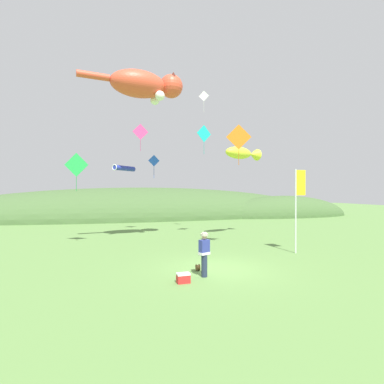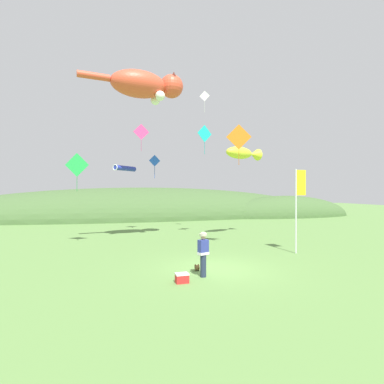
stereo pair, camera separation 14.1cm
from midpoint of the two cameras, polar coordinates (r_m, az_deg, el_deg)
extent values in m
plane|color=#5B8442|center=(13.58, 4.99, -14.42)|extent=(120.00, 120.00, 0.00)
ellipsoid|color=#426033|center=(39.77, -8.88, -4.76)|extent=(52.37, 13.36, 7.77)
ellipsoid|color=#426033|center=(42.60, 17.40, -4.44)|extent=(19.24, 6.94, 5.60)
cylinder|color=#232D47|center=(12.28, 2.49, -13.87)|extent=(0.24, 0.24, 0.88)
cube|color=navy|center=(12.12, 2.49, -10.48)|extent=(0.46, 0.37, 0.60)
cube|color=white|center=(12.17, 2.49, -11.59)|extent=(0.49, 0.39, 0.10)
sphere|color=tan|center=(12.05, 2.49, -8.56)|extent=(0.20, 0.20, 0.20)
cylinder|color=#B2AD99|center=(12.04, 2.49, -8.14)|extent=(0.30, 0.30, 0.09)
cylinder|color=#B2AD99|center=(12.03, 2.49, -7.86)|extent=(0.20, 0.20, 0.07)
cylinder|color=olive|center=(13.26, 1.27, -14.16)|extent=(0.14, 0.21, 0.21)
cylinder|color=brown|center=(13.24, 0.98, -14.18)|extent=(0.02, 0.28, 0.28)
cylinder|color=brown|center=(13.28, 1.56, -14.14)|extent=(0.02, 0.28, 0.28)
cube|color=red|center=(11.60, -1.56, -16.21)|extent=(0.49, 0.33, 0.30)
cube|color=white|center=(11.55, -1.56, -15.35)|extent=(0.50, 0.34, 0.06)
cylinder|color=silver|center=(17.44, 19.40, -3.46)|extent=(0.08, 0.08, 4.64)
cube|color=yellow|center=(17.59, 20.26, 1.68)|extent=(0.60, 0.03, 1.40)
ellipsoid|color=#E04C33|center=(20.62, -9.91, 19.60)|extent=(3.87, 2.42, 1.73)
ellipsoid|color=white|center=(20.56, -9.42, 18.74)|extent=(2.49, 1.39, 0.95)
sphere|color=#E04C33|center=(21.31, -3.71, 19.44)|extent=(1.55, 1.55, 1.55)
cone|color=#4E1A11|center=(21.88, -4.13, 20.49)|extent=(0.63, 0.63, 0.52)
cone|color=#4E1A11|center=(21.13, -3.28, 21.24)|extent=(0.63, 0.63, 0.52)
sphere|color=white|center=(21.20, -6.80, 16.96)|extent=(0.62, 0.62, 0.62)
sphere|color=white|center=(20.25, -5.87, 17.78)|extent=(0.62, 0.62, 0.62)
cylinder|color=#E04C33|center=(20.19, -18.03, 20.29)|extent=(1.94, 0.69, 0.41)
ellipsoid|color=yellow|center=(22.59, 9.16, 7.39)|extent=(2.72, 1.84, 0.90)
cone|color=yellow|center=(23.84, 11.97, 7.00)|extent=(1.10, 1.14, 0.90)
cone|color=yellow|center=(22.58, 9.03, 8.36)|extent=(0.55, 0.55, 0.42)
sphere|color=black|center=(22.22, 7.10, 7.70)|extent=(0.21, 0.21, 0.21)
cylinder|color=#2633A5|center=(22.22, -12.44, 4.43)|extent=(1.68, 1.67, 0.36)
torus|color=white|center=(21.49, -14.25, 4.57)|extent=(0.35, 0.35, 0.44)
cube|color=orange|center=(17.88, 9.15, 10.32)|extent=(1.41, 0.44, 1.47)
cylinder|color=black|center=(17.89, 9.13, 10.32)|extent=(0.95, 0.30, 0.02)
cube|color=#A95011|center=(17.71, 9.15, 6.55)|extent=(0.03, 0.02, 0.90)
cube|color=green|center=(19.98, -20.88, 4.85)|extent=(1.44, 0.41, 1.49)
cylinder|color=black|center=(19.99, -20.88, 4.85)|extent=(0.97, 0.28, 0.02)
cube|color=#1A7C35|center=(19.91, -20.88, 1.43)|extent=(0.03, 0.02, 0.90)
cube|color=#E53F8C|center=(24.57, -9.49, 11.23)|extent=(1.26, 0.07, 1.27)
cylinder|color=black|center=(24.58, -9.49, 11.23)|extent=(0.85, 0.06, 0.02)
cube|color=#A02C62|center=(24.38, -9.48, 8.74)|extent=(0.03, 0.01, 0.90)
cube|color=#19BFBF|center=(22.77, 2.59, 11.05)|extent=(1.23, 0.41, 1.29)
cylinder|color=black|center=(22.78, 2.58, 11.05)|extent=(0.83, 0.28, 0.02)
cube|color=#118585|center=(22.59, 2.59, 8.32)|extent=(0.03, 0.02, 0.90)
cube|color=blue|center=(23.05, -6.96, 5.94)|extent=(0.88, 0.09, 0.88)
cylinder|color=black|center=(23.06, -6.96, 5.94)|extent=(0.59, 0.06, 0.02)
cube|color=#1A3E97|center=(22.98, -6.96, 3.73)|extent=(0.03, 0.01, 0.90)
cube|color=white|center=(25.65, 2.58, 17.80)|extent=(0.74, 0.46, 0.85)
cylinder|color=black|center=(25.66, 2.57, 17.79)|extent=(0.50, 0.31, 0.02)
cube|color=#A9A9A9|center=(25.39, 2.58, 15.92)|extent=(0.03, 0.02, 0.90)
camera|label=1|loc=(0.07, -89.76, 0.00)|focal=28.00mm
camera|label=2|loc=(0.07, 90.24, 0.00)|focal=28.00mm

